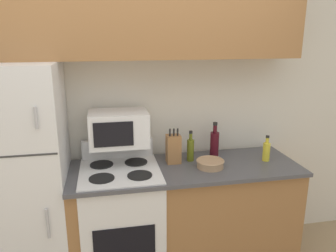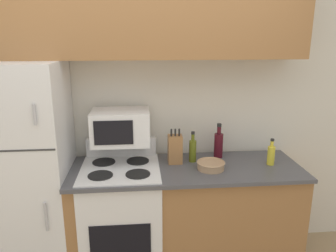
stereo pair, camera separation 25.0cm
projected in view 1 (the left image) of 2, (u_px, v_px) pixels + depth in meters
The scene contains 11 objects.
wall_back at pixel (140, 114), 2.83m from camera, with size 8.00×0.05×2.55m.
lower_cabinets at pixel (185, 216), 2.78m from camera, with size 1.85×0.65×0.91m.
refrigerator at pixel (23, 182), 2.44m from camera, with size 0.64×0.65×1.76m.
upper_cabinets at pixel (141, 16), 2.43m from camera, with size 2.49×0.35×0.63m.
stove at pixel (122, 221), 2.66m from camera, with size 0.62×0.63×1.08m.
microwave at pixel (119, 128), 2.59m from camera, with size 0.46×0.33×0.27m.
knife_block at pixel (173, 149), 2.69m from camera, with size 0.11×0.11×0.29m.
bowl at pixel (210, 163), 2.61m from camera, with size 0.22×0.22×0.06m.
bottle_olive_oil at pixel (190, 149), 2.74m from camera, with size 0.06×0.06×0.26m.
bottle_cooking_spray at pixel (266, 151), 2.74m from camera, with size 0.06×0.06×0.22m.
bottle_wine_red at pixel (214, 143), 2.85m from camera, with size 0.08×0.08×0.30m.
Camera 1 is at (-0.30, -2.09, 1.93)m, focal length 35.00 mm.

